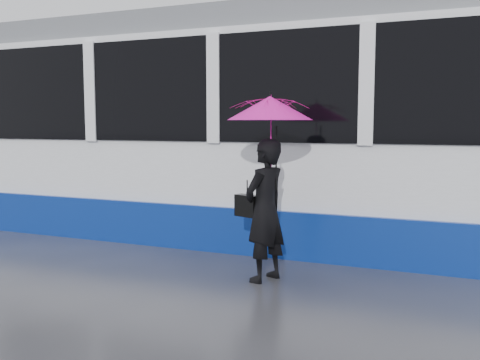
% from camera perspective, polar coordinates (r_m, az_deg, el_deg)
% --- Properties ---
extents(ground, '(90.00, 90.00, 0.00)m').
position_cam_1_polar(ground, '(6.14, -5.33, -10.45)').
color(ground, '#2D2D33').
rests_on(ground, ground).
extents(rails, '(34.00, 1.51, 0.02)m').
position_cam_1_polar(rails, '(8.35, 2.80, -5.92)').
color(rails, '#3F3D38').
rests_on(rails, ground).
extents(tram, '(26.00, 2.56, 3.35)m').
position_cam_1_polar(tram, '(8.95, -8.11, 5.32)').
color(tram, white).
rests_on(tram, ground).
extents(woman, '(0.54, 0.67, 1.57)m').
position_cam_1_polar(woman, '(5.89, 2.68, -3.27)').
color(woman, black).
rests_on(woman, ground).
extents(umbrella, '(1.18, 1.18, 1.06)m').
position_cam_1_polar(umbrella, '(5.79, 3.20, 5.89)').
color(umbrella, '#F41475').
rests_on(umbrella, ground).
extents(handbag, '(0.31, 0.21, 0.42)m').
position_cam_1_polar(handbag, '(5.98, 0.77, -2.75)').
color(handbag, black).
rests_on(handbag, ground).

